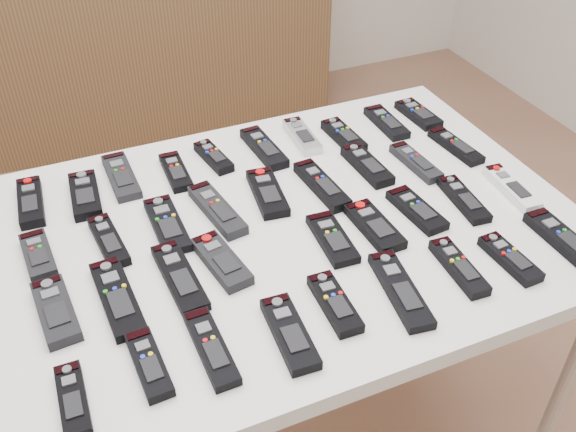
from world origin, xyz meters
name	(u,v)px	position (x,y,z in m)	size (l,w,h in m)	color
ground	(271,408)	(0.00, 0.00, 0.00)	(4.00, 4.00, 0.00)	brown
table	(288,243)	(0.02, -0.09, 0.72)	(1.25, 0.88, 0.78)	white
sideboard	(146,47)	(0.10, 1.78, 0.42)	(1.70, 0.38, 0.85)	#503420
remote_0	(31,202)	(-0.49, 0.19, 0.79)	(0.05, 0.17, 0.02)	black
remote_1	(85,195)	(-0.37, 0.17, 0.79)	(0.06, 0.17, 0.02)	black
remote_2	(121,176)	(-0.28, 0.22, 0.79)	(0.06, 0.19, 0.02)	black
remote_3	(176,172)	(-0.16, 0.19, 0.79)	(0.05, 0.15, 0.02)	black
remote_4	(214,157)	(-0.05, 0.21, 0.79)	(0.04, 0.14, 0.02)	black
remote_5	(264,148)	(0.08, 0.20, 0.79)	(0.05, 0.19, 0.02)	black
remote_6	(302,136)	(0.19, 0.21, 0.79)	(0.05, 0.16, 0.02)	#B7B7BC
remote_7	(344,136)	(0.29, 0.17, 0.79)	(0.05, 0.16, 0.02)	black
remote_8	(386,123)	(0.43, 0.19, 0.79)	(0.05, 0.16, 0.02)	black
remote_9	(418,114)	(0.53, 0.20, 0.79)	(0.06, 0.15, 0.02)	black
remote_10	(38,256)	(-0.49, 0.00, 0.79)	(0.05, 0.14, 0.02)	black
remote_11	(109,241)	(-0.35, -0.01, 0.79)	(0.05, 0.17, 0.02)	black
remote_12	(167,225)	(-0.23, 0.00, 0.79)	(0.06, 0.19, 0.02)	black
remote_13	(217,210)	(-0.11, 0.00, 0.79)	(0.05, 0.20, 0.02)	black
remote_14	(267,193)	(0.01, 0.02, 0.79)	(0.06, 0.17, 0.02)	black
remote_15	(322,185)	(0.14, 0.00, 0.79)	(0.05, 0.19, 0.02)	black
remote_16	(367,165)	(0.28, 0.03, 0.79)	(0.05, 0.17, 0.02)	black
remote_17	(416,162)	(0.39, -0.01, 0.79)	(0.04, 0.17, 0.02)	black
remote_18	(456,146)	(0.53, 0.02, 0.79)	(0.05, 0.17, 0.02)	black
remote_19	(56,311)	(-0.48, -0.17, 0.79)	(0.06, 0.17, 0.02)	black
remote_20	(117,298)	(-0.37, -0.18, 0.79)	(0.06, 0.21, 0.02)	black
remote_21	(180,277)	(-0.25, -0.17, 0.79)	(0.06, 0.20, 0.02)	black
remote_22	(221,261)	(-0.16, -0.16, 0.79)	(0.06, 0.17, 0.02)	black
remote_23	(332,239)	(0.08, -0.18, 0.79)	(0.06, 0.16, 0.02)	black
remote_24	(374,226)	(0.18, -0.18, 0.79)	(0.06, 0.16, 0.02)	black
remote_25	(417,210)	(0.29, -0.17, 0.79)	(0.06, 0.16, 0.02)	black
remote_26	(464,199)	(0.41, -0.18, 0.79)	(0.05, 0.17, 0.02)	black
remote_27	(511,188)	(0.54, -0.18, 0.79)	(0.05, 0.17, 0.02)	silver
remote_28	(73,400)	(-0.48, -0.38, 0.79)	(0.04, 0.14, 0.02)	black
remote_29	(149,364)	(-0.35, -0.36, 0.79)	(0.05, 0.15, 0.02)	black
remote_30	(211,348)	(-0.24, -0.36, 0.79)	(0.05, 0.18, 0.02)	black
remote_31	(290,333)	(-0.11, -0.39, 0.79)	(0.06, 0.17, 0.02)	black
remote_32	(335,303)	(0.00, -0.35, 0.79)	(0.05, 0.15, 0.02)	black
remote_33	(400,290)	(0.13, -0.37, 0.79)	(0.05, 0.20, 0.02)	black
remote_34	(459,267)	(0.27, -0.36, 0.79)	(0.04, 0.16, 0.02)	black
remote_35	(510,259)	(0.38, -0.38, 0.79)	(0.05, 0.15, 0.02)	black
remote_36	(563,239)	(0.52, -0.38, 0.79)	(0.05, 0.19, 0.02)	black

